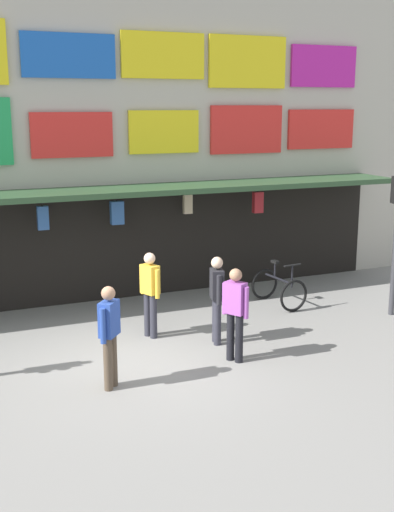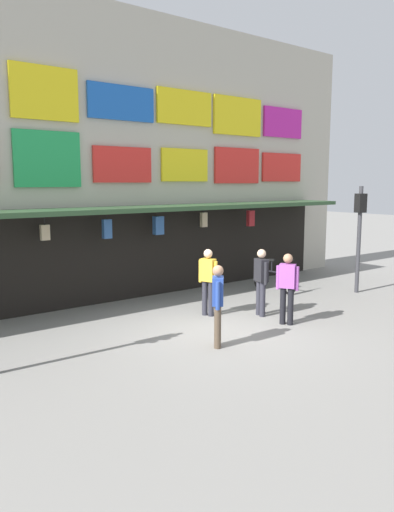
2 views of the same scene
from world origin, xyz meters
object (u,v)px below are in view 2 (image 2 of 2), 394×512
Objects in this scene: pedestrian_in_green at (287,285)px; pedestrian_in_purple at (218,301)px; bicycle_parked at (276,279)px; pedestrian_in_yellow at (261,278)px; pedestrian_in_white at (208,278)px; traffic_light_far at (359,222)px.

pedestrian_in_green is 2.32m from pedestrian_in_purple.
bicycle_parked is 0.73× the size of pedestrian_in_yellow.
pedestrian_in_green is 1.00× the size of pedestrian_in_white.
pedestrian_in_yellow is (0.07, 0.93, 0.00)m from pedestrian_in_green.
bicycle_parked is at bearing 35.65° from pedestrian_in_yellow.
pedestrian_in_purple is at bearing -153.93° from pedestrian_in_yellow.
pedestrian_in_yellow is (1.04, -0.81, 0.00)m from pedestrian_in_white.
traffic_light_far is 1.90× the size of pedestrian_in_white.
traffic_light_far is 3.00m from bicycle_parked.
pedestrian_in_white and pedestrian_in_purple have the same top height.
pedestrian_in_yellow is at bearing -38.07° from pedestrian_in_white.
bicycle_parked is 0.73× the size of pedestrian_in_white.
traffic_light_far reaches higher than pedestrian_in_white.
traffic_light_far reaches higher than pedestrian_in_yellow.
pedestrian_in_yellow is (-2.29, -1.64, 0.55)m from bicycle_parked.
bicycle_parked is at bearing 31.00° from pedestrian_in_purple.
traffic_light_far is 4.56m from pedestrian_in_green.
pedestrian_in_yellow is at bearing -144.35° from bicycle_parked.
traffic_light_far is at bearing 11.05° from pedestrian_in_purple.
pedestrian_in_white and pedestrian_in_yellow have the same top height.
pedestrian_in_white is 1.00× the size of pedestrian_in_purple.
pedestrian_in_green and pedestrian_in_yellow have the same top height.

